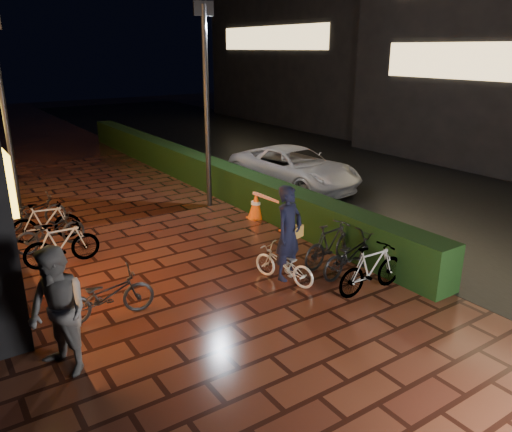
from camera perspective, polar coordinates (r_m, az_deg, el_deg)
ground at (r=9.33m, az=-1.58°, el=-9.83°), size 80.00×80.00×0.00m
asphalt_road at (r=18.47m, az=13.89°, el=4.18°), size 11.00×60.00×0.01m
hedge at (r=17.25m, az=-6.62°, el=5.30°), size 0.70×20.00×1.00m
bystander_person at (r=7.59m, az=-21.67°, el=-10.18°), size 1.02×1.13×1.92m
van at (r=16.70m, az=4.38°, el=5.52°), size 2.82×5.02×1.32m
far_buildings at (r=27.29m, az=20.05°, el=21.89°), size 9.08×31.00×14.00m
lamp_post_hedge at (r=14.30m, az=-5.69°, el=13.13°), size 0.54×0.23×5.62m
lamp_post_sf at (r=14.92m, az=-26.83°, el=10.66°), size 0.49×0.25×5.23m
cyclist at (r=9.77m, az=3.49°, el=-3.65°), size 0.88×1.48×2.01m
traffic_barrier at (r=13.14m, az=1.88°, el=0.54°), size 0.59×1.82×0.73m
cart_assembly at (r=13.07m, az=3.69°, el=1.22°), size 0.58×0.60×1.05m
parked_bikes_storefront at (r=11.97m, az=-21.87°, el=-2.28°), size 1.78×6.25×0.96m
parked_bikes_hedge at (r=10.31m, az=10.71°, el=-4.44°), size 1.88×1.95×0.96m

